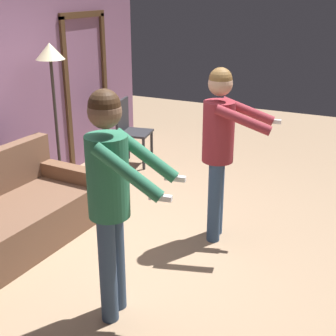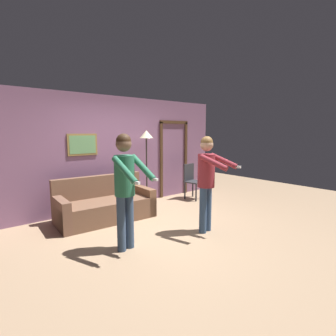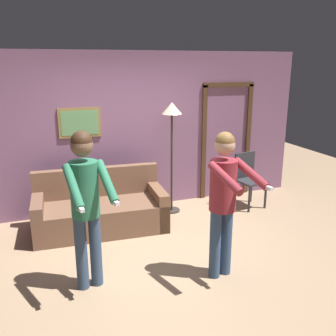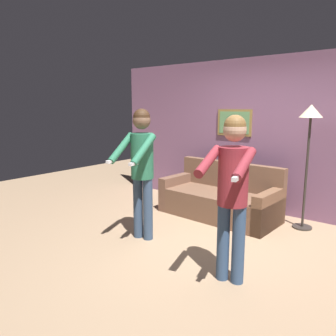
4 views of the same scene
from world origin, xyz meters
The scene contains 7 objects.
ground_plane centered at (0.00, 0.00, 0.00)m, with size 12.00×12.00×0.00m, color tan.
back_wall_assembly centered at (0.02, 1.94, 1.30)m, with size 6.40×0.10×2.60m.
couch centered at (-0.54, 1.20, 0.28)m, with size 1.94×0.95×0.87m.
torchiere_lamp centered at (0.70, 1.49, 1.50)m, with size 0.32×0.32×1.82m.
person_standing_left centered at (-0.91, -0.27, 1.07)m, with size 0.50×0.69×1.76m.
person_standing_right centered at (0.56, -0.56, 1.04)m, with size 0.51×0.68×1.71m.
dining_chair_distant centered at (2.03, 1.30, 0.53)m, with size 0.48×0.48×0.93m.
Camera 2 is at (-2.84, -3.61, 1.79)m, focal length 28.00 mm.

